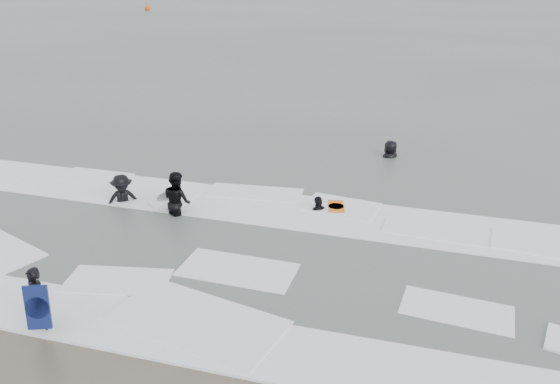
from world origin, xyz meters
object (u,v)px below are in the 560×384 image
(surfer_centre, at_px, (43,331))
(surfer_right_near, at_px, (318,212))
(surfer_breaker, at_px, (124,205))
(surfer_right_far, at_px, (390,158))
(buoy, at_px, (147,8))
(surfer_wading, at_px, (178,214))

(surfer_centre, height_order, surfer_right_near, surfer_right_near)
(surfer_breaker, xyz_separation_m, surfer_right_near, (6.22, 1.30, 0.00))
(surfer_right_near, relative_size, surfer_right_far, 0.89)
(surfer_right_far, relative_size, buoy, 1.14)
(surfer_wading, distance_m, buoy, 85.52)
(surfer_right_far, xyz_separation_m, buoy, (-48.78, 66.52, 0.42))
(surfer_centre, distance_m, surfer_right_far, 14.79)
(surfer_breaker, bearing_deg, surfer_right_near, -25.77)
(surfer_centre, xyz_separation_m, surfer_right_near, (4.24, 7.65, 0.00))
(surfer_centre, distance_m, surfer_breaker, 6.65)
(surfer_right_far, height_order, buoy, buoy)
(surfer_breaker, distance_m, buoy, 84.39)
(surfer_wading, relative_size, surfer_right_far, 1.04)
(surfer_centre, height_order, surfer_wading, surfer_wading)
(surfer_centre, relative_size, surfer_breaker, 0.81)
(surfer_right_near, bearing_deg, buoy, -102.06)
(surfer_right_far, distance_m, buoy, 82.49)
(surfer_wading, height_order, buoy, buoy)
(surfer_wading, xyz_separation_m, surfer_right_far, (5.75, 7.38, 0.00))
(surfer_centre, relative_size, buoy, 0.93)
(surfer_centre, bearing_deg, surfer_right_far, 85.65)
(surfer_breaker, height_order, surfer_right_far, surfer_breaker)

